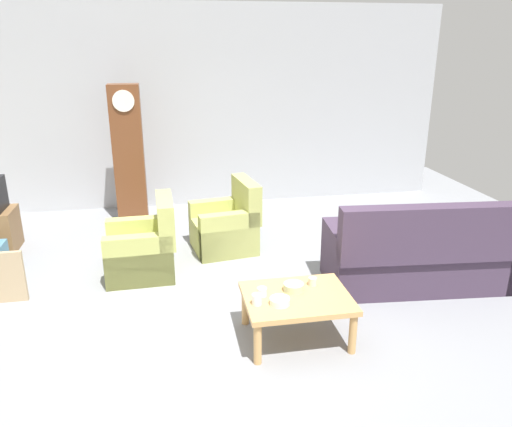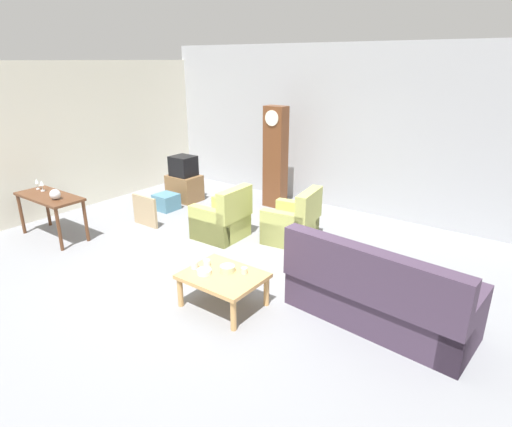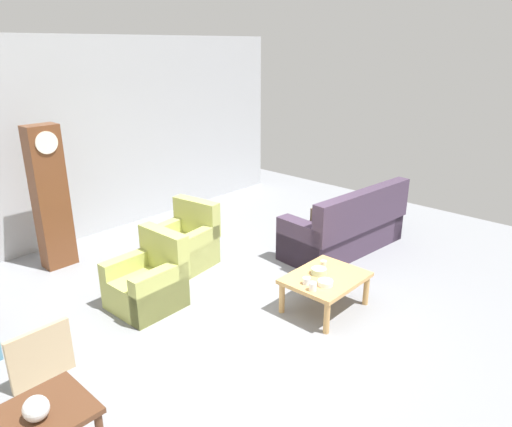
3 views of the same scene
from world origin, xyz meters
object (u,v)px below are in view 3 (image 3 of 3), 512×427
glass_dome_cloche (36,408)px  cup_white_porcelain (313,286)px  bowl_white_stacked (325,283)px  framed_picture_leaning (41,356)px  grandfather_clock (50,198)px  coffee_table_wood (325,281)px  armchair_olive_far (185,245)px  couch_floral (346,229)px  cup_blue_rimmed (306,281)px  cup_cream_tall (323,264)px  armchair_olive_near (148,283)px  bowl_shallow_green (319,271)px

glass_dome_cloche → cup_white_porcelain: size_ratio=1.76×
cup_white_porcelain → bowl_white_stacked: cup_white_porcelain is taller
framed_picture_leaning → grandfather_clock: bearing=61.0°
coffee_table_wood → armchair_olive_far: bearing=99.2°
couch_floral → bowl_white_stacked: bearing=-154.3°
cup_blue_rimmed → bowl_white_stacked: 0.22m
cup_cream_tall → bowl_white_stacked: size_ratio=0.45×
coffee_table_wood → framed_picture_leaning: 3.16m
couch_floral → armchair_olive_near: couch_floral is taller
cup_blue_rimmed → bowl_white_stacked: cup_blue_rimmed is taller
coffee_table_wood → glass_dome_cloche: size_ratio=5.64×
framed_picture_leaning → cup_blue_rimmed: bearing=-23.9°
cup_white_porcelain → bowl_shallow_green: size_ratio=0.52×
armchair_olive_far → grandfather_clock: bearing=133.3°
couch_floral → cup_white_porcelain: size_ratio=22.41×
grandfather_clock → bowl_white_stacked: grandfather_clock is taller
cup_blue_rimmed → grandfather_clock: bearing=110.6°
couch_floral → coffee_table_wood: 1.82m
cup_blue_rimmed → bowl_shallow_green: (0.30, 0.04, -0.00)m
armchair_olive_near → grandfather_clock: bearing=96.5°
armchair_olive_far → framed_picture_leaning: bearing=-158.8°
coffee_table_wood → cup_white_porcelain: size_ratio=9.92×
armchair_olive_near → bowl_shallow_green: size_ratio=4.92×
armchair_olive_far → cup_white_porcelain: 2.31m
cup_blue_rimmed → bowl_shallow_green: 0.31m
grandfather_clock → couch_floral: bearing=-40.4°
couch_floral → cup_blue_rimmed: (-1.97, -0.71, 0.12)m
armchair_olive_near → framed_picture_leaning: size_ratio=1.53×
armchair_olive_far → cup_cream_tall: 2.12m
armchair_olive_near → bowl_white_stacked: armchair_olive_near is taller
cup_blue_rimmed → bowl_white_stacked: size_ratio=0.50×
grandfather_clock → cup_cream_tall: 3.88m
armchair_olive_far → bowl_shallow_green: 2.15m
armchair_olive_far → bowl_shallow_green: armchair_olive_far is taller
armchair_olive_near → armchair_olive_far: size_ratio=1.00×
bowl_white_stacked → glass_dome_cloche: bearing=179.8°
couch_floral → armchair_olive_far: (-2.01, 1.45, -0.05)m
armchair_olive_near → bowl_white_stacked: 2.15m
armchair_olive_near → bowl_shallow_green: bearing=-47.6°
armchair_olive_near → cup_cream_tall: armchair_olive_near is taller
framed_picture_leaning → cup_white_porcelain: 2.86m
cup_blue_rimmed → bowl_white_stacked: bearing=-55.9°
couch_floral → cup_cream_tall: size_ratio=27.64×
armchair_olive_far → framed_picture_leaning: size_ratio=1.53×
armchair_olive_near → grandfather_clock: 2.07m
coffee_table_wood → bowl_white_stacked: bowl_white_stacked is taller
grandfather_clock → cup_white_porcelain: bearing=-71.2°
coffee_table_wood → bowl_white_stacked: (-0.19, -0.13, 0.09)m
glass_dome_cloche → cup_cream_tall: glass_dome_cloche is taller
bowl_white_stacked → bowl_shallow_green: (0.18, 0.22, 0.01)m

